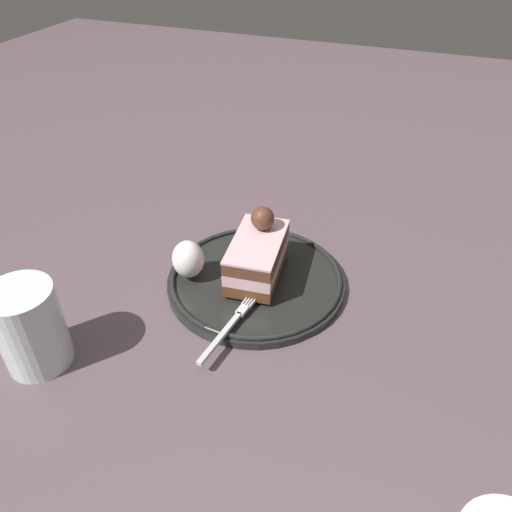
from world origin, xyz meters
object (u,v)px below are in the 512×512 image
object	(u,v)px
cake_slice	(258,254)
whipped_cream_dollop	(188,259)
drink_glass_near	(31,330)
fork	(231,324)
dessert_plate	(256,279)

from	to	relation	value
cake_slice	whipped_cream_dollop	world-z (taller)	cake_slice
cake_slice	drink_glass_near	bearing A→B (deg)	-130.04
drink_glass_near	whipped_cream_dollop	bearing A→B (deg)	61.13
whipped_cream_dollop	fork	distance (m)	0.11
dessert_plate	whipped_cream_dollop	xyz separation A→B (m)	(-0.08, -0.03, 0.03)
cake_slice	fork	xyz separation A→B (m)	(0.01, -0.10, -0.03)
dessert_plate	whipped_cream_dollop	bearing A→B (deg)	-159.54
whipped_cream_dollop	dessert_plate	bearing A→B (deg)	20.46
dessert_plate	cake_slice	xyz separation A→B (m)	(-0.00, 0.01, 0.04)
whipped_cream_dollop	drink_glass_near	world-z (taller)	drink_glass_near
fork	drink_glass_near	size ratio (longest dim) A/B	1.26
cake_slice	fork	world-z (taller)	cake_slice
cake_slice	whipped_cream_dollop	xyz separation A→B (m)	(-0.08, -0.03, -0.00)
whipped_cream_dollop	drink_glass_near	bearing A→B (deg)	-118.87
cake_slice	drink_glass_near	distance (m)	0.27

